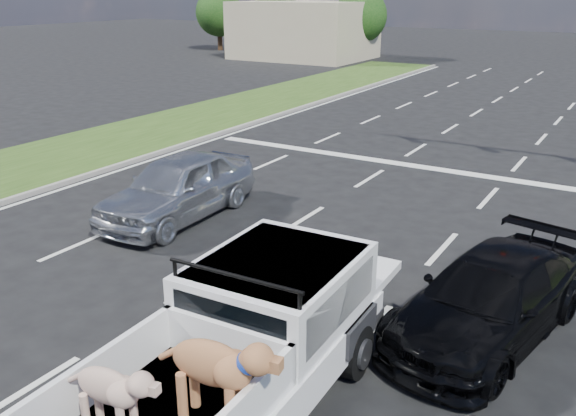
{
  "coord_description": "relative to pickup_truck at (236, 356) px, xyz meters",
  "views": [
    {
      "loc": [
        5.17,
        -8.19,
        5.36
      ],
      "look_at": [
        -0.98,
        2.0,
        1.06
      ],
      "focal_mm": 38.0,
      "sensor_mm": 36.0,
      "label": 1
    }
  ],
  "objects": [
    {
      "name": "road_markings",
      "position": [
        -1.2,
        9.46,
        -0.99
      ],
      "size": [
        17.75,
        60.0,
        0.01
      ],
      "color": "silver",
      "rests_on": "ground"
    },
    {
      "name": "ground",
      "position": [
        -1.2,
        2.89,
        -1.0
      ],
      "size": [
        160.0,
        160.0,
        0.0
      ],
      "primitive_type": "plane",
      "color": "black",
      "rests_on": "ground"
    },
    {
      "name": "curb_left",
      "position": [
        -10.25,
        8.89,
        -0.93
      ],
      "size": [
        0.15,
        60.0,
        0.14
      ],
      "primitive_type": "cube",
      "color": "gray",
      "rests_on": "ground"
    },
    {
      "name": "black_coupe",
      "position": [
        2.25,
        3.83,
        -0.33
      ],
      "size": [
        2.78,
        4.91,
        1.34
      ],
      "primitive_type": "imported",
      "rotation": [
        0.0,
        0.0,
        -0.2
      ],
      "color": "black",
      "rests_on": "ground"
    },
    {
      "name": "pickup_truck",
      "position": [
        0.0,
        0.0,
        0.0
      ],
      "size": [
        2.38,
        5.76,
        2.13
      ],
      "rotation": [
        0.0,
        0.0,
        0.04
      ],
      "color": "black",
      "rests_on": "ground"
    },
    {
      "name": "building_left",
      "position": [
        -21.2,
        38.89,
        1.2
      ],
      "size": [
        10.0,
        8.0,
        4.4
      ],
      "primitive_type": "cube",
      "color": "tan",
      "rests_on": "ground"
    },
    {
      "name": "tree_far_c",
      "position": [
        -17.2,
        40.89,
        2.29
      ],
      "size": [
        4.2,
        4.2,
        5.4
      ],
      "color": "#332114",
      "rests_on": "ground"
    },
    {
      "name": "tree_far_b",
      "position": [
        -25.2,
        40.89,
        2.29
      ],
      "size": [
        4.2,
        4.2,
        5.4
      ],
      "color": "#332114",
      "rests_on": "ground"
    },
    {
      "name": "grass_median_left",
      "position": [
        -12.7,
        8.89,
        -0.95
      ],
      "size": [
        5.0,
        60.0,
        0.1
      ],
      "primitive_type": "cube",
      "color": "#2A4515",
      "rests_on": "ground"
    },
    {
      "name": "tree_far_a",
      "position": [
        -31.2,
        40.89,
        2.29
      ],
      "size": [
        4.2,
        4.2,
        5.4
      ],
      "color": "#332114",
      "rests_on": "ground"
    },
    {
      "name": "silver_sedan",
      "position": [
        -5.67,
        5.45,
        -0.21
      ],
      "size": [
        1.99,
        4.7,
        1.58
      ],
      "primitive_type": "imported",
      "rotation": [
        0.0,
        0.0,
        0.03
      ],
      "color": "silver",
      "rests_on": "ground"
    }
  ]
}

